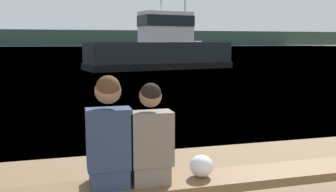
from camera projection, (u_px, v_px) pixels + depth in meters
water_surface at (72, 48)px, 120.90m from camera, size 240.00×240.00×0.00m
far_shoreline at (70, 38)px, 189.81m from camera, size 600.00×12.00×7.76m
bench_main at (175, 190)px, 3.50m from camera, size 5.64×0.44×0.48m
person_left at (109, 136)px, 3.27m from camera, size 0.39×0.38×1.00m
person_right at (150, 140)px, 3.38m from camera, size 0.39×0.37×0.93m
shopping_bag at (201, 166)px, 3.57m from camera, size 0.23×0.23×0.21m
tugboat_red at (161, 51)px, 24.78m from camera, size 10.15×4.75×6.43m
moored_sailboat at (188, 56)px, 35.24m from camera, size 7.47×4.54×6.36m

